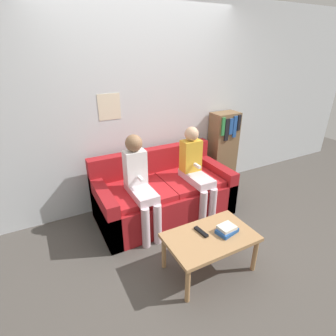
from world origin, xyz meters
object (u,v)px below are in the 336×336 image
coffee_table (210,240)px  tv_remote (201,232)px  person_right (196,169)px  couch (163,195)px  bookshelf (223,150)px  person_left (140,181)px

coffee_table → tv_remote: size_ratio=4.83×
coffee_table → person_right: (0.40, 0.87, 0.29)m
couch → coffee_table: bearing=-92.2°
bookshelf → tv_remote: bearing=-134.4°
person_left → person_right: 0.74m
person_right → person_left: bearing=179.7°
person_left → person_right: (0.74, -0.00, -0.02)m
person_right → tv_remote: 0.94m
couch → person_left: size_ratio=1.45×
couch → bookshelf: bookshelf is taller
person_left → person_right: bearing=-0.3°
couch → bookshelf: size_ratio=1.46×
couch → tv_remote: couch is taller
person_left → bookshelf: 1.66m
couch → bookshelf: (1.19, 0.33, 0.30)m
coffee_table → person_left: (-0.34, 0.88, 0.30)m
coffee_table → person_right: person_right is taller
couch → person_right: 0.54m
person_left → person_right: person_left is taller
coffee_table → person_left: person_left is taller
coffee_table → tv_remote: (-0.05, 0.08, 0.06)m
couch → bookshelf: 1.27m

